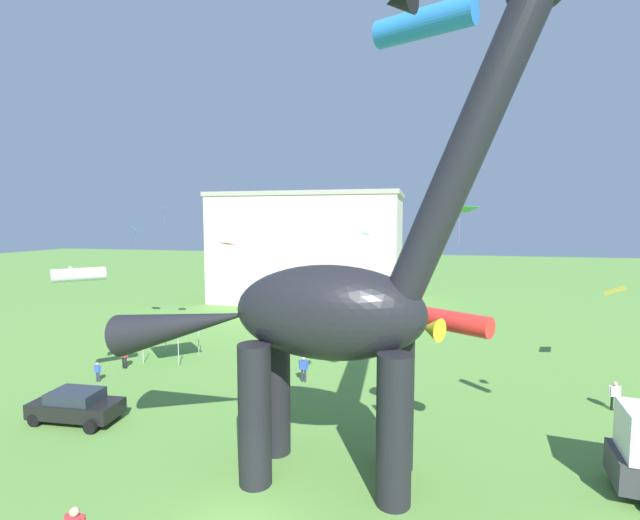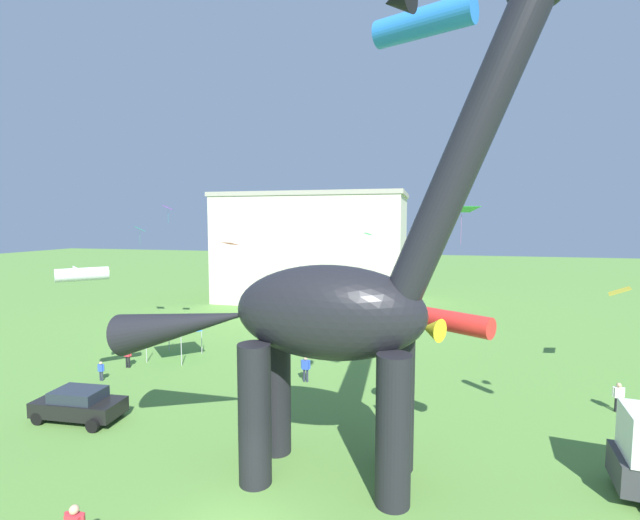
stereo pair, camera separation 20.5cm
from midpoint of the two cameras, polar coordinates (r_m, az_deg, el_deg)
name	(u,v)px [view 1 (the left image)]	position (r m, az deg, el deg)	size (l,w,h in m)	color
dinosaur_sculpture	(327,312)	(16.48, 0.51, -6.76)	(16.72, 3.54, 17.48)	black
parked_sedan_left	(76,405)	(25.41, -29.20, -16.09)	(4.31, 2.05, 1.55)	black
person_watching_child	(98,370)	(30.62, -26.97, -12.56)	(0.44, 0.20, 1.19)	#2D3347
person_far_spectator	(304,367)	(27.36, -2.34, -13.59)	(0.59, 0.26, 1.57)	#2D3347
person_photographer	(615,393)	(27.95, 33.60, -14.11)	(0.57, 0.25, 1.52)	black
person_near_flyer	(124,354)	(32.40, -24.14, -11.08)	(0.58, 0.26, 1.55)	black
festival_canopy_tent	(171,323)	(33.01, -18.86, -7.74)	(3.15, 3.15, 3.00)	#B2B2B7
kite_trailing	(449,323)	(18.41, 16.05, -7.85)	(3.02, 3.18, 0.90)	red
kite_apex	(615,290)	(32.82, 33.66, -3.29)	(1.50, 1.84, 0.51)	yellow
kite_far_left	(135,229)	(42.55, -22.88, 3.71)	(1.49, 1.53, 1.70)	#19B2B7
kite_drifting	(78,274)	(27.30, -28.97, -1.62)	(2.68, 2.64, 0.76)	white
kite_mid_center	(419,18)	(15.70, 12.22, 28.20)	(3.29, 3.22, 0.94)	#287AE5
kite_far_right	(365,234)	(31.39, 5.66, 3.36)	(0.59, 0.74, 0.86)	green
kite_mid_left	(227,244)	(36.12, -12.10, 2.08)	(1.47, 1.32, 0.22)	red
kite_high_left	(164,208)	(39.03, -19.64, 6.40)	(1.17, 1.32, 1.45)	purple
kite_mid_right	(460,210)	(21.65, 17.36, 6.24)	(1.72, 1.54, 1.75)	green
background_building_block	(308,247)	(53.76, -1.62, 1.66)	(22.37, 11.44, 13.04)	beige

